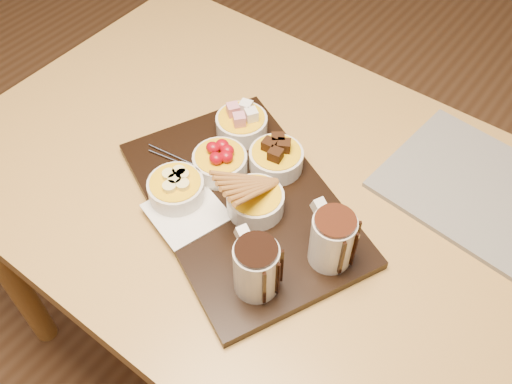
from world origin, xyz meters
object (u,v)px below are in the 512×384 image
Objects in this scene: pitcher_milk_chocolate at (332,240)px; serving_board at (243,202)px; newspaper at (481,191)px; dining_table at (267,215)px; pitcher_dark_chocolate at (256,269)px; bowl_strawberries at (220,163)px.

serving_board is at bearing -158.20° from pitcher_milk_chocolate.
serving_board reaches higher than newspaper.
dining_table is 12.33× the size of pitcher_dark_chocolate.
bowl_strawberries is 1.03× the size of pitcher_milk_chocolate.
pitcher_dark_chocolate is 0.46m from newspaper.
pitcher_dark_chocolate is (0.12, -0.19, 0.17)m from dining_table.
bowl_strawberries reaches higher than newspaper.
pitcher_dark_chocolate is 1.00× the size of pitcher_milk_chocolate.
newspaper is (0.32, 0.22, 0.10)m from dining_table.
serving_board is 0.08m from bowl_strawberries.
dining_table is 0.40m from newspaper.
pitcher_milk_chocolate is (0.18, -0.08, 0.17)m from dining_table.
bowl_strawberries is at bearing -153.67° from dining_table.
bowl_strawberries is 0.48m from newspaper.
bowl_strawberries is at bearing -163.61° from pitcher_milk_chocolate.
bowl_strawberries reaches higher than serving_board.
pitcher_milk_chocolate is (0.26, -0.04, 0.03)m from bowl_strawberries.
dining_table is 12.00× the size of bowl_strawberries.
serving_board is 4.60× the size of bowl_strawberries.
newspaper reaches higher than dining_table.
pitcher_milk_chocolate is at bearing 85.60° from pitcher_dark_chocolate.
newspaper is (0.20, 0.41, -0.06)m from pitcher_dark_chocolate.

